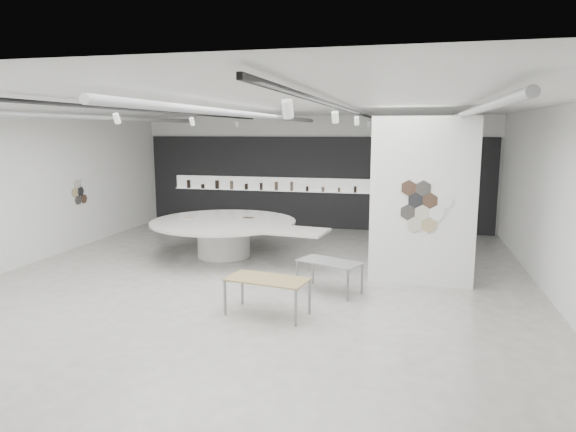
% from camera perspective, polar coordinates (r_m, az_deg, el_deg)
% --- Properties ---
extents(room, '(12.02, 14.02, 3.82)m').
position_cam_1_polar(room, '(10.79, -4.59, 2.90)').
color(room, '#AEACA4').
rests_on(room, ground).
extents(back_wall_display, '(11.80, 0.27, 3.10)m').
position_cam_1_polar(back_wall_display, '(17.52, 2.57, 3.70)').
color(back_wall_display, black).
rests_on(back_wall_display, ground).
extents(partition_column, '(2.20, 0.38, 3.60)m').
position_cam_1_polar(partition_column, '(11.28, 14.73, 1.50)').
color(partition_column, white).
rests_on(partition_column, ground).
extents(display_island, '(5.08, 4.29, 0.98)m').
position_cam_1_polar(display_island, '(13.61, -6.90, -1.91)').
color(display_island, white).
rests_on(display_island, ground).
extents(sample_table_wood, '(1.56, 0.96, 0.68)m').
position_cam_1_polar(sample_table_wood, '(9.29, -2.31, -7.25)').
color(sample_table_wood, '#96804D').
rests_on(sample_table_wood, ground).
extents(sample_table_stone, '(1.43, 1.10, 0.66)m').
position_cam_1_polar(sample_table_stone, '(10.59, 4.63, -5.32)').
color(sample_table_stone, gray).
rests_on(sample_table_stone, ground).
extents(kitchen_counter, '(1.69, 0.71, 1.31)m').
position_cam_1_polar(kitchen_counter, '(16.94, 12.92, -0.38)').
color(kitchen_counter, white).
rests_on(kitchen_counter, ground).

